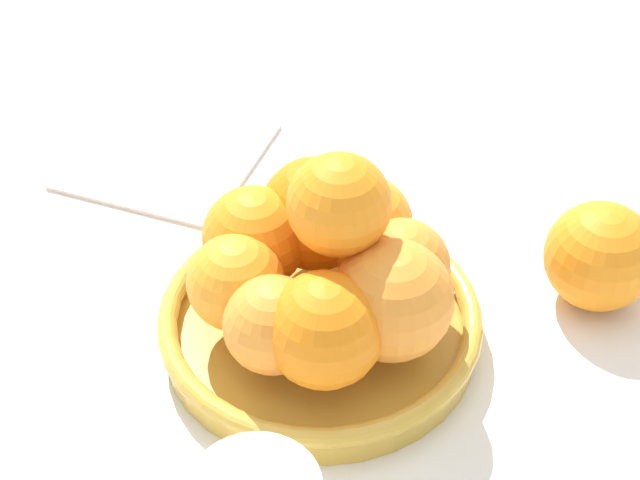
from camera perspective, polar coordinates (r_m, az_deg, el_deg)
ground_plane at (r=0.77m, az=0.00°, el=-5.32°), size 4.00×4.00×0.00m
fruit_bowl at (r=0.76m, az=0.00°, el=-4.51°), size 0.23×0.23×0.03m
orange_pile at (r=0.72m, az=0.30°, el=-1.24°), size 0.18×0.19×0.13m
stray_orange at (r=0.80m, az=14.70°, el=-0.83°), size 0.08×0.08×0.08m
napkin_folded at (r=0.94m, az=-8.13°, el=4.55°), size 0.20×0.20×0.01m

